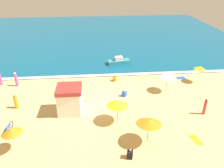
{
  "coord_description": "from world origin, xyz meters",
  "views": [
    {
      "loc": [
        -1.34,
        -21.87,
        13.56
      ],
      "look_at": [
        0.75,
        2.16,
        0.8
      ],
      "focal_mm": 35.06,
      "sensor_mm": 36.0,
      "label": 1
    }
  ],
  "objects_px": {
    "beach_umbrella_3": "(200,68)",
    "beachgoer_2": "(115,78)",
    "beachgoer_5": "(16,102)",
    "beachgoer_1": "(124,93)",
    "beach_umbrella_2": "(168,76)",
    "beachgoer_4": "(64,87)",
    "beach_umbrella_4": "(149,122)",
    "small_boat_0": "(119,61)",
    "lifeguard_cabana": "(70,99)",
    "parked_bicycle": "(9,128)",
    "beachgoer_8": "(16,79)",
    "beach_umbrella_0": "(11,131)",
    "beachgoer_7": "(0,79)",
    "beachgoer_9": "(205,107)",
    "beach_umbrella_1": "(118,104)",
    "beachgoer_6": "(130,154)"
  },
  "relations": [
    {
      "from": "beach_umbrella_3",
      "to": "beachgoer_2",
      "type": "distance_m",
      "value": 11.29
    },
    {
      "from": "beachgoer_5",
      "to": "beachgoer_1",
      "type": "bearing_deg",
      "value": 7.0
    },
    {
      "from": "beach_umbrella_2",
      "to": "beachgoer_2",
      "type": "relative_size",
      "value": 3.0
    },
    {
      "from": "beachgoer_2",
      "to": "beachgoer_4",
      "type": "xyz_separation_m",
      "value": [
        -6.52,
        -2.88,
        0.47
      ]
    },
    {
      "from": "beach_umbrella_4",
      "to": "small_boat_0",
      "type": "relative_size",
      "value": 0.7
    },
    {
      "from": "lifeguard_cabana",
      "to": "small_boat_0",
      "type": "bearing_deg",
      "value": 62.81
    },
    {
      "from": "parked_bicycle",
      "to": "beach_umbrella_4",
      "type": "bearing_deg",
      "value": -11.28
    },
    {
      "from": "beachgoer_4",
      "to": "beachgoer_8",
      "type": "relative_size",
      "value": 0.89
    },
    {
      "from": "lifeguard_cabana",
      "to": "beach_umbrella_0",
      "type": "relative_size",
      "value": 1.25
    },
    {
      "from": "beach_umbrella_3",
      "to": "beachgoer_2",
      "type": "bearing_deg",
      "value": 173.15
    },
    {
      "from": "beach_umbrella_2",
      "to": "beachgoer_7",
      "type": "bearing_deg",
      "value": 170.45
    },
    {
      "from": "parked_bicycle",
      "to": "beachgoer_2",
      "type": "height_order",
      "value": "beachgoer_2"
    },
    {
      "from": "beach_umbrella_3",
      "to": "beachgoer_4",
      "type": "relative_size",
      "value": 1.37
    },
    {
      "from": "beachgoer_9",
      "to": "beachgoer_2",
      "type": "bearing_deg",
      "value": 135.14
    },
    {
      "from": "beach_umbrella_3",
      "to": "small_boat_0",
      "type": "distance_m",
      "value": 12.37
    },
    {
      "from": "beach_umbrella_0",
      "to": "beach_umbrella_4",
      "type": "relative_size",
      "value": 0.93
    },
    {
      "from": "lifeguard_cabana",
      "to": "beach_umbrella_4",
      "type": "relative_size",
      "value": 1.16
    },
    {
      "from": "lifeguard_cabana",
      "to": "beachgoer_1",
      "type": "xyz_separation_m",
      "value": [
        6.08,
        2.71,
        -1.17
      ]
    },
    {
      "from": "beachgoer_1",
      "to": "beachgoer_7",
      "type": "height_order",
      "value": "beachgoer_7"
    },
    {
      "from": "parked_bicycle",
      "to": "beachgoer_9",
      "type": "height_order",
      "value": "beachgoer_9"
    },
    {
      "from": "beach_umbrella_2",
      "to": "beachgoer_2",
      "type": "xyz_separation_m",
      "value": [
        -6.06,
        3.39,
        -1.73
      ]
    },
    {
      "from": "beach_umbrella_2",
      "to": "small_boat_0",
      "type": "height_order",
      "value": "beach_umbrella_2"
    },
    {
      "from": "beach_umbrella_1",
      "to": "beachgoer_6",
      "type": "relative_size",
      "value": 3.08
    },
    {
      "from": "parked_bicycle",
      "to": "beachgoer_6",
      "type": "height_order",
      "value": "beachgoer_6"
    },
    {
      "from": "beachgoer_1",
      "to": "beachgoer_5",
      "type": "bearing_deg",
      "value": -173.0
    },
    {
      "from": "beach_umbrella_3",
      "to": "beachgoer_8",
      "type": "distance_m",
      "value": 23.98
    },
    {
      "from": "beachgoer_5",
      "to": "beachgoer_6",
      "type": "xyz_separation_m",
      "value": [
        11.21,
        -8.15,
        -0.37
      ]
    },
    {
      "from": "beach_umbrella_3",
      "to": "parked_bicycle",
      "type": "bearing_deg",
      "value": -159.43
    },
    {
      "from": "beachgoer_5",
      "to": "beachgoer_7",
      "type": "distance_m",
      "value": 6.83
    },
    {
      "from": "parked_bicycle",
      "to": "beachgoer_1",
      "type": "distance_m",
      "value": 12.86
    },
    {
      "from": "beachgoer_1",
      "to": "beachgoer_7",
      "type": "relative_size",
      "value": 0.49
    },
    {
      "from": "beach_umbrella_1",
      "to": "beach_umbrella_3",
      "type": "xyz_separation_m",
      "value": [
        11.72,
        7.59,
        -0.03
      ]
    },
    {
      "from": "beachgoer_5",
      "to": "small_boat_0",
      "type": "xyz_separation_m",
      "value": [
        12.53,
        11.51,
        -0.28
      ]
    },
    {
      "from": "beachgoer_2",
      "to": "beachgoer_9",
      "type": "relative_size",
      "value": 0.46
    },
    {
      "from": "beachgoer_8",
      "to": "beachgoer_9",
      "type": "relative_size",
      "value": 1.04
    },
    {
      "from": "lifeguard_cabana",
      "to": "small_boat_0",
      "type": "distance_m",
      "value": 14.36
    },
    {
      "from": "lifeguard_cabana",
      "to": "beach_umbrella_2",
      "type": "relative_size",
      "value": 1.17
    },
    {
      "from": "beachgoer_1",
      "to": "beachgoer_5",
      "type": "height_order",
      "value": "beachgoer_5"
    },
    {
      "from": "beach_umbrella_0",
      "to": "parked_bicycle",
      "type": "distance_m",
      "value": 3.36
    },
    {
      "from": "parked_bicycle",
      "to": "beachgoer_4",
      "type": "relative_size",
      "value": 1.06
    },
    {
      "from": "beachgoer_7",
      "to": "beachgoer_9",
      "type": "height_order",
      "value": "beachgoer_9"
    },
    {
      "from": "beach_umbrella_4",
      "to": "beachgoer_4",
      "type": "distance_m",
      "value": 12.4
    },
    {
      "from": "beach_umbrella_3",
      "to": "beach_umbrella_4",
      "type": "distance_m",
      "value": 14.32
    },
    {
      "from": "parked_bicycle",
      "to": "beachgoer_6",
      "type": "xyz_separation_m",
      "value": [
        10.79,
        -4.18,
        0.02
      ]
    },
    {
      "from": "beach_umbrella_1",
      "to": "beachgoer_2",
      "type": "xyz_separation_m",
      "value": [
        0.63,
        8.93,
        -1.73
      ]
    },
    {
      "from": "beachgoer_8",
      "to": "beach_umbrella_3",
      "type": "bearing_deg",
      "value": -2.33
    },
    {
      "from": "beach_umbrella_1",
      "to": "parked_bicycle",
      "type": "xyz_separation_m",
      "value": [
        -10.31,
        -0.67,
        -1.7
      ]
    },
    {
      "from": "beachgoer_8",
      "to": "beach_umbrella_2",
      "type": "bearing_deg",
      "value": -9.1
    },
    {
      "from": "beach_umbrella_0",
      "to": "small_boat_0",
      "type": "xyz_separation_m",
      "value": [
        10.7,
        18.02,
        -1.59
      ]
    },
    {
      "from": "beachgoer_1",
      "to": "beachgoer_7",
      "type": "bearing_deg",
      "value": 164.69
    }
  ]
}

